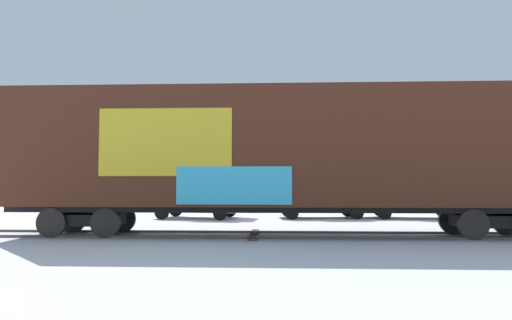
{
  "coord_description": "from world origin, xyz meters",
  "views": [
    {
      "loc": [
        -1.33,
        -13.49,
        1.67
      ],
      "look_at": [
        -1.9,
        2.71,
        2.57
      ],
      "focal_mm": 29.53,
      "sensor_mm": 36.0,
      "label": 1
    }
  ],
  "objects_px": {
    "parked_car_white": "(197,200)",
    "parked_car_silver": "(413,200)",
    "parked_car_tan": "(320,201)",
    "flagpole": "(226,126)",
    "freight_car": "(285,151)"
  },
  "relations": [
    {
      "from": "freight_car",
      "to": "parked_car_white",
      "type": "relative_size",
      "value": 4.11
    },
    {
      "from": "flagpole",
      "to": "parked_car_tan",
      "type": "height_order",
      "value": "flagpole"
    },
    {
      "from": "flagpole",
      "to": "parked_car_white",
      "type": "height_order",
      "value": "flagpole"
    },
    {
      "from": "freight_car",
      "to": "parked_car_white",
      "type": "distance_m",
      "value": 8.02
    },
    {
      "from": "flagpole",
      "to": "parked_car_white",
      "type": "xyz_separation_m",
      "value": [
        -0.9,
        -4.65,
        -4.21
      ]
    },
    {
      "from": "flagpole",
      "to": "parked_car_tan",
      "type": "distance_m",
      "value": 7.86
    },
    {
      "from": "freight_car",
      "to": "parked_car_tan",
      "type": "relative_size",
      "value": 3.89
    },
    {
      "from": "freight_car",
      "to": "parked_car_silver",
      "type": "height_order",
      "value": "freight_car"
    },
    {
      "from": "parked_car_white",
      "to": "parked_car_silver",
      "type": "distance_m",
      "value": 10.39
    },
    {
      "from": "parked_car_tan",
      "to": "parked_car_white",
      "type": "bearing_deg",
      "value": -176.52
    },
    {
      "from": "parked_car_white",
      "to": "parked_car_tan",
      "type": "bearing_deg",
      "value": 3.48
    },
    {
      "from": "freight_car",
      "to": "parked_car_white",
      "type": "xyz_separation_m",
      "value": [
        -4.02,
        6.68,
        -1.87
      ]
    },
    {
      "from": "parked_car_white",
      "to": "parked_car_tan",
      "type": "relative_size",
      "value": 0.95
    },
    {
      "from": "flagpole",
      "to": "parked_car_silver",
      "type": "relative_size",
      "value": 1.68
    },
    {
      "from": "parked_car_white",
      "to": "parked_car_silver",
      "type": "bearing_deg",
      "value": 1.76
    }
  ]
}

